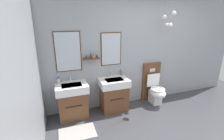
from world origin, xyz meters
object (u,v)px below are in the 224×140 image
(toothbrush_cup, at_px, (58,81))
(soap_dispenser, at_px, (122,72))
(vanity_sink_left, at_px, (73,100))
(vanity_sink_right, at_px, (114,94))
(toilet, at_px, (154,88))

(toothbrush_cup, relative_size, soap_dispenser, 1.17)
(soap_dispenser, bearing_deg, toothbrush_cup, -179.60)
(vanity_sink_left, relative_size, vanity_sink_right, 1.00)
(toilet, relative_size, toothbrush_cup, 4.83)
(vanity_sink_right, xyz_separation_m, toothbrush_cup, (-1.19, 0.16, 0.42))
(vanity_sink_left, relative_size, toilet, 0.76)
(vanity_sink_right, relative_size, soap_dispenser, 4.28)
(vanity_sink_right, relative_size, toothbrush_cup, 3.67)
(toilet, xyz_separation_m, toothbrush_cup, (-2.27, 0.16, 0.44))
(toilet, height_order, toothbrush_cup, toilet)
(vanity_sink_left, bearing_deg, toilet, 0.04)
(toothbrush_cup, bearing_deg, vanity_sink_right, -7.79)
(vanity_sink_right, xyz_separation_m, soap_dispenser, (0.26, 0.17, 0.44))
(toilet, height_order, soap_dispenser, toilet)
(toothbrush_cup, height_order, soap_dispenser, toothbrush_cup)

